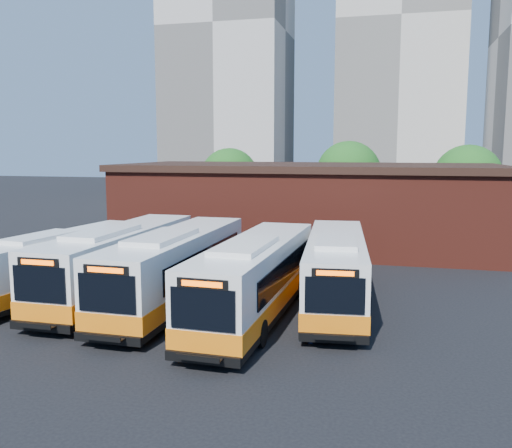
% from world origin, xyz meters
% --- Properties ---
extents(ground, '(220.00, 220.00, 0.00)m').
position_xyz_m(ground, '(0.00, 0.00, 0.00)').
color(ground, black).
extents(bus_farwest, '(3.99, 12.28, 3.30)m').
position_xyz_m(bus_farwest, '(-10.52, 3.04, 1.50)').
color(bus_farwest, white).
rests_on(bus_farwest, ground).
extents(bus_west, '(2.92, 13.61, 3.70)m').
position_xyz_m(bus_west, '(-7.16, 3.03, 1.68)').
color(bus_west, white).
rests_on(bus_west, ground).
extents(bus_midwest, '(3.01, 13.65, 3.70)m').
position_xyz_m(bus_midwest, '(-3.79, 2.44, 1.68)').
color(bus_midwest, white).
rests_on(bus_midwest, ground).
extents(bus_mideast, '(3.21, 13.52, 3.66)m').
position_xyz_m(bus_mideast, '(0.44, 1.40, 1.66)').
color(bus_mideast, white).
rests_on(bus_mideast, ground).
extents(bus_east, '(3.82, 13.12, 3.53)m').
position_xyz_m(bus_east, '(3.77, 4.28, 1.60)').
color(bus_east, white).
rests_on(bus_east, ground).
extents(transit_worker, '(0.56, 0.73, 1.81)m').
position_xyz_m(transit_worker, '(3.35, -1.28, 0.91)').
color(transit_worker, black).
rests_on(transit_worker, ground).
extents(depot_building, '(28.60, 12.60, 6.40)m').
position_xyz_m(depot_building, '(0.00, 20.00, 3.26)').
color(depot_building, '#5F2116').
rests_on(depot_building, ground).
extents(tree_west, '(6.00, 6.00, 7.65)m').
position_xyz_m(tree_west, '(-10.00, 32.00, 4.64)').
color(tree_west, '#382314').
rests_on(tree_west, ground).
extents(tree_mid, '(6.56, 6.56, 8.36)m').
position_xyz_m(tree_mid, '(2.00, 34.00, 5.08)').
color(tree_mid, '#382314').
rests_on(tree_mid, ground).
extents(tree_east, '(6.24, 6.24, 7.96)m').
position_xyz_m(tree_east, '(13.00, 31.00, 4.83)').
color(tree_east, '#382314').
rests_on(tree_east, ground).
extents(tower_left, '(20.00, 18.00, 56.20)m').
position_xyz_m(tower_left, '(-22.00, 72.00, 27.84)').
color(tower_left, beige).
rests_on(tower_left, ground).
extents(tower_center, '(22.00, 20.00, 61.20)m').
position_xyz_m(tower_center, '(7.00, 86.00, 30.34)').
color(tower_center, beige).
rests_on(tower_center, ground).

